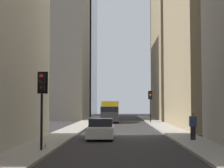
{
  "coord_description": "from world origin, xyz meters",
  "views": [
    {
      "loc": [
        -28.38,
        0.07,
        2.36
      ],
      "look_at": [
        10.64,
        0.95,
        4.64
      ],
      "focal_mm": 57.29,
      "sensor_mm": 36.0,
      "label": 1
    }
  ],
  "objects_px": {
    "pedestrian": "(193,125)",
    "discarded_bottle": "(45,147)",
    "traffic_light_midblock": "(150,99)",
    "delivery_truck": "(110,112)",
    "sedan_white": "(101,129)",
    "traffic_light_foreground": "(42,92)"
  },
  "relations": [
    {
      "from": "traffic_light_midblock",
      "to": "sedan_white",
      "type": "bearing_deg",
      "value": 166.22
    },
    {
      "from": "pedestrian",
      "to": "discarded_bottle",
      "type": "relative_size",
      "value": 6.49
    },
    {
      "from": "sedan_white",
      "to": "discarded_bottle",
      "type": "relative_size",
      "value": 15.93
    },
    {
      "from": "traffic_light_midblock",
      "to": "traffic_light_foreground",
      "type": "bearing_deg",
      "value": 164.73
    },
    {
      "from": "traffic_light_midblock",
      "to": "discarded_bottle",
      "type": "height_order",
      "value": "traffic_light_midblock"
    },
    {
      "from": "traffic_light_foreground",
      "to": "sedan_white",
      "type": "bearing_deg",
      "value": -19.55
    },
    {
      "from": "pedestrian",
      "to": "traffic_light_midblock",
      "type": "bearing_deg",
      "value": 1.82
    },
    {
      "from": "discarded_bottle",
      "to": "pedestrian",
      "type": "bearing_deg",
      "value": -60.53
    },
    {
      "from": "discarded_bottle",
      "to": "traffic_light_midblock",
      "type": "bearing_deg",
      "value": -15.36
    },
    {
      "from": "sedan_white",
      "to": "traffic_light_foreground",
      "type": "xyz_separation_m",
      "value": [
        -7.2,
        2.56,
        2.33
      ]
    },
    {
      "from": "sedan_white",
      "to": "traffic_light_midblock",
      "type": "distance_m",
      "value": 22.07
    },
    {
      "from": "delivery_truck",
      "to": "discarded_bottle",
      "type": "relative_size",
      "value": 23.93
    },
    {
      "from": "delivery_truck",
      "to": "sedan_white",
      "type": "relative_size",
      "value": 1.5
    },
    {
      "from": "sedan_white",
      "to": "pedestrian",
      "type": "distance_m",
      "value": 6.28
    },
    {
      "from": "sedan_white",
      "to": "traffic_light_midblock",
      "type": "relative_size",
      "value": 1.06
    },
    {
      "from": "traffic_light_midblock",
      "to": "pedestrian",
      "type": "bearing_deg",
      "value": -178.18
    },
    {
      "from": "traffic_light_midblock",
      "to": "discarded_bottle",
      "type": "xyz_separation_m",
      "value": [
        -27.98,
        7.69,
        -2.86
      ]
    },
    {
      "from": "delivery_truck",
      "to": "traffic_light_midblock",
      "type": "distance_m",
      "value": 5.7
    },
    {
      "from": "traffic_light_foreground",
      "to": "traffic_light_midblock",
      "type": "distance_m",
      "value": 29.54
    },
    {
      "from": "pedestrian",
      "to": "discarded_bottle",
      "type": "distance_m",
      "value": 9.71
    },
    {
      "from": "delivery_truck",
      "to": "discarded_bottle",
      "type": "distance_m",
      "value": 29.67
    },
    {
      "from": "traffic_light_foreground",
      "to": "discarded_bottle",
      "type": "relative_size",
      "value": 14.39
    }
  ]
}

